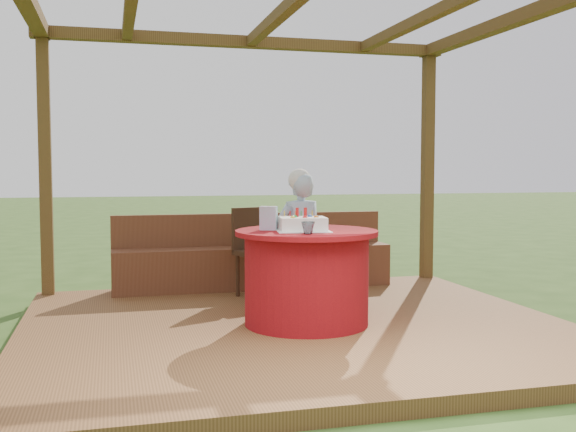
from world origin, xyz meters
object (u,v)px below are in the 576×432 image
object	(u,v)px
gift_bag	(269,218)
drinking_glass	(308,228)
table	(306,277)
chair	(258,247)
elderly_woman	(300,238)
birthday_cake	(303,224)
bench	(254,263)

from	to	relation	value
gift_bag	drinking_glass	world-z (taller)	gift_bag
table	gift_bag	bearing A→B (deg)	163.36
chair	table	bearing A→B (deg)	-84.63
table	drinking_glass	bearing A→B (deg)	-104.30
elderly_woman	gift_bag	size ratio (longest dim) A/B	6.58
drinking_glass	birthday_cake	bearing A→B (deg)	82.71
birthday_cake	gift_bag	world-z (taller)	gift_bag
birthday_cake	gift_bag	size ratio (longest dim) A/B	2.45
bench	chair	world-z (taller)	chair
drinking_glass	elderly_woman	bearing A→B (deg)	77.99
table	elderly_woman	world-z (taller)	elderly_woman
table	drinking_glass	size ratio (longest dim) A/B	11.19
birthday_cake	drinking_glass	distance (m)	0.28
elderly_woman	drinking_glass	size ratio (longest dim) A/B	12.29
bench	gift_bag	bearing A→B (deg)	-97.66
birthday_cake	gift_bag	bearing A→B (deg)	150.43
chair	elderly_woman	bearing A→B (deg)	-68.82
gift_bag	birthday_cake	bearing A→B (deg)	-5.02
elderly_woman	gift_bag	xyz separation A→B (m)	(-0.43, -0.58, 0.23)
elderly_woman	drinking_glass	distance (m)	1.04
gift_bag	drinking_glass	distance (m)	0.47
drinking_glass	bench	bearing A→B (deg)	89.60
gift_bag	elderly_woman	bearing A→B (deg)	78.24
table	drinking_glass	distance (m)	0.55
chair	birthday_cake	size ratio (longest dim) A/B	1.86
bench	elderly_woman	bearing A→B (deg)	-80.07
chair	gift_bag	xyz separation A→B (m)	(-0.17, -1.24, 0.38)
elderly_woman	chair	bearing A→B (deg)	111.18
gift_bag	drinking_glass	bearing A→B (deg)	-38.14
bench	chair	size ratio (longest dim) A/B	3.35
bench	gift_bag	world-z (taller)	gift_bag
birthday_cake	gift_bag	distance (m)	0.29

